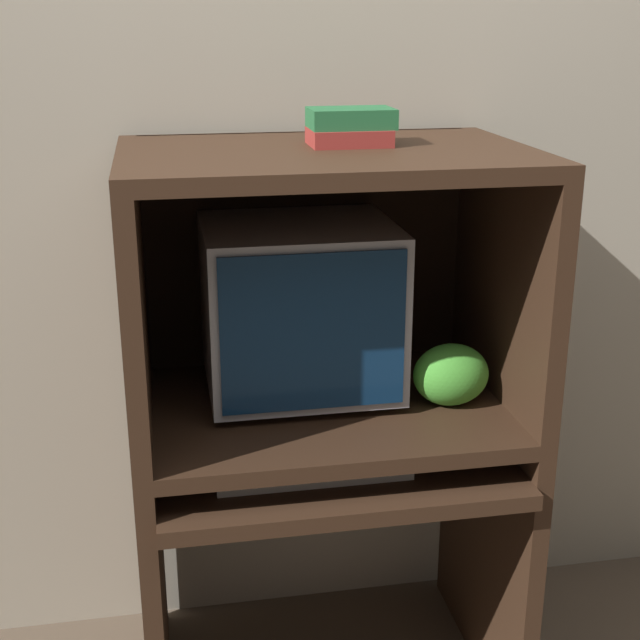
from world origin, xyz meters
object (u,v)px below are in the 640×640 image
(mouse, at_px, (429,453))
(book_stack, at_px, (350,127))
(snack_bag, at_px, (451,375))
(keyboard, at_px, (312,467))
(crt_monitor, at_px, (299,307))

(mouse, relative_size, book_stack, 0.41)
(snack_bag, height_order, book_stack, book_stack)
(snack_bag, distance_m, book_stack, 0.60)
(book_stack, bearing_deg, snack_bag, -24.68)
(keyboard, height_order, book_stack, book_stack)
(keyboard, xyz_separation_m, book_stack, (0.12, 0.19, 0.70))
(snack_bag, xyz_separation_m, book_stack, (-0.22, 0.10, 0.55))
(keyboard, relative_size, mouse, 5.67)
(mouse, distance_m, snack_bag, 0.19)
(crt_monitor, xyz_separation_m, keyboard, (-0.01, -0.23, -0.29))
(keyboard, xyz_separation_m, mouse, (0.27, 0.01, 0.00))
(snack_bag, bearing_deg, keyboard, -164.97)
(mouse, bearing_deg, keyboard, -178.22)
(crt_monitor, bearing_deg, mouse, -40.33)
(crt_monitor, relative_size, keyboard, 1.03)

